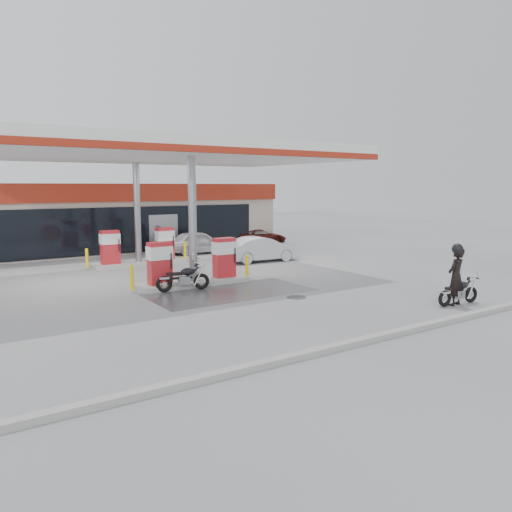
{
  "coord_description": "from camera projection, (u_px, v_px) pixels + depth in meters",
  "views": [
    {
      "loc": [
        -8.63,
        -15.44,
        3.87
      ],
      "look_at": [
        1.85,
        0.34,
        1.2
      ],
      "focal_mm": 35.0,
      "sensor_mm": 36.0,
      "label": 1
    }
  ],
  "objects": [
    {
      "name": "pump_island_near",
      "position": [
        193.0,
        267.0,
        19.56
      ],
      "size": [
        5.14,
        1.3,
        1.78
      ],
      "color": "#9E9E99",
      "rests_on": "ground"
    },
    {
      "name": "store_building",
      "position": [
        92.0,
        216.0,
        30.88
      ],
      "size": [
        22.0,
        8.22,
        4.0
      ],
      "color": "beige",
      "rests_on": "ground"
    },
    {
      "name": "pump_island_far",
      "position": [
        139.0,
        251.0,
        24.51
      ],
      "size": [
        5.14,
        1.3,
        1.78
      ],
      "color": "#9E9E99",
      "rests_on": "ground"
    },
    {
      "name": "kerb",
      "position": [
        359.0,
        342.0,
        12.22
      ],
      "size": [
        28.0,
        0.25,
        0.15
      ],
      "primitive_type": "cube",
      "color": "gray",
      "rests_on": "ground"
    },
    {
      "name": "canopy",
      "position": [
        160.0,
        153.0,
        21.4
      ],
      "size": [
        16.0,
        10.02,
        5.51
      ],
      "color": "silver",
      "rests_on": "ground"
    },
    {
      "name": "sedan_white",
      "position": [
        199.0,
        242.0,
        28.77
      ],
      "size": [
        3.98,
        1.97,
        1.3
      ],
      "primitive_type": "imported",
      "rotation": [
        0.0,
        0.0,
        1.46
      ],
      "color": "silver",
      "rests_on": "ground"
    },
    {
      "name": "biker_main",
      "position": [
        456.0,
        276.0,
        16.17
      ],
      "size": [
        0.77,
        0.58,
        1.91
      ],
      "primitive_type": "imported",
      "rotation": [
        0.0,
        0.0,
        3.32
      ],
      "color": "black",
      "rests_on": "ground"
    },
    {
      "name": "main_motorcycle",
      "position": [
        459.0,
        292.0,
        16.34
      ],
      "size": [
        1.79,
        0.68,
        0.92
      ],
      "rotation": [
        0.0,
        0.0,
        -0.1
      ],
      "color": "black",
      "rests_on": "ground"
    },
    {
      "name": "parked_motorcycle",
      "position": [
        184.0,
        279.0,
        18.49
      ],
      "size": [
        2.01,
        0.86,
        1.04
      ],
      "rotation": [
        0.0,
        0.0,
        -0.21
      ],
      "color": "black",
      "rests_on": "ground"
    },
    {
      "name": "attendant",
      "position": [
        159.0,
        240.0,
        28.02
      ],
      "size": [
        0.74,
        0.89,
        1.67
      ],
      "primitive_type": "imported",
      "rotation": [
        0.0,
        0.0,
        1.43
      ],
      "color": "slate",
      "rests_on": "ground"
    },
    {
      "name": "wet_patch",
      "position": [
        230.0,
        292.0,
        18.28
      ],
      "size": [
        6.0,
        3.0,
        0.0
      ],
      "primitive_type": "cube",
      "color": "#4C4C4F",
      "rests_on": "ground"
    },
    {
      "name": "parked_car_right",
      "position": [
        260.0,
        237.0,
        33.43
      ],
      "size": [
        3.9,
        2.54,
        1.0
      ],
      "primitive_type": "imported",
      "rotation": [
        0.0,
        0.0,
        1.31
      ],
      "color": "#4D1310",
      "rests_on": "ground"
    },
    {
      "name": "drain_cover",
      "position": [
        296.0,
        297.0,
        17.45
      ],
      "size": [
        0.7,
        0.7,
        0.01
      ],
      "primitive_type": "cylinder",
      "color": "#38383A",
      "rests_on": "ground"
    },
    {
      "name": "ground",
      "position": [
        219.0,
        294.0,
        18.01
      ],
      "size": [
        90.0,
        90.0,
        0.0
      ],
      "primitive_type": "plane",
      "color": "gray",
      "rests_on": "ground"
    },
    {
      "name": "hatchback_silver",
      "position": [
        261.0,
        249.0,
        25.65
      ],
      "size": [
        4.0,
        1.59,
        1.29
      ],
      "primitive_type": "imported",
      "rotation": [
        0.0,
        0.0,
        1.51
      ],
      "color": "#AFB1B7",
      "rests_on": "ground"
    }
  ]
}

